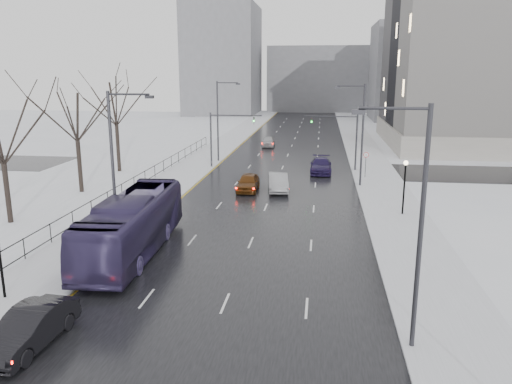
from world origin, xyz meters
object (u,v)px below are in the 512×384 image
at_px(streetlight_l_near, 116,163).
at_px(streetlight_r_near, 416,218).
at_px(mast_signal_right, 347,135).
at_px(sedan_center_far, 268,141).
at_px(tree_park_d, 82,193).
at_px(no_uturn_sign, 366,157).
at_px(tree_park_e, 120,172).
at_px(sedan_center_near, 248,182).
at_px(sedan_right_near, 278,182).
at_px(sedan_left_near, 30,328).
at_px(tree_park_c, 11,224).
at_px(sedan_right_far, 321,165).
at_px(bus, 133,225).
at_px(streetlight_r_mid, 360,130).
at_px(lamppost_r_mid, 405,179).
at_px(streetlight_l_far, 219,117).
at_px(mast_signal_left, 220,133).

bearing_deg(streetlight_l_near, streetlight_r_near, -31.48).
distance_m(mast_signal_right, sedan_center_far, 21.06).
bearing_deg(tree_park_d, no_uturn_sign, 20.32).
bearing_deg(tree_park_e, tree_park_d, -87.71).
relative_size(streetlight_r_near, sedan_center_near, 2.09).
bearing_deg(sedan_right_near, sedan_center_far, 90.44).
bearing_deg(sedan_left_near, tree_park_c, 129.22).
distance_m(tree_park_c, mast_signal_right, 35.49).
xyz_separation_m(streetlight_l_near, mast_signal_right, (15.49, 28.00, -1.51)).
xyz_separation_m(tree_park_d, sedan_center_near, (15.45, 2.72, 0.86)).
xyz_separation_m(tree_park_c, sedan_right_far, (23.00, 22.36, 0.87)).
height_order(bus, sedan_center_near, bus).
bearing_deg(streetlight_r_near, streetlight_r_mid, 90.00).
relative_size(sedan_center_near, sedan_center_far, 1.04).
distance_m(mast_signal_right, sedan_center_near, 15.21).
bearing_deg(streetlight_r_mid, tree_park_e, 171.37).
distance_m(lamppost_r_mid, sedan_center_near, 15.09).
bearing_deg(tree_park_e, streetlight_l_far, 38.57).
relative_size(mast_signal_right, sedan_right_far, 1.13).
distance_m(tree_park_d, mast_signal_right, 29.05).
distance_m(lamppost_r_mid, sedan_right_near, 12.82).
distance_m(tree_park_c, no_uturn_sign, 34.24).
bearing_deg(no_uturn_sign, sedan_right_far, 153.29).
distance_m(mast_signal_right, bus, 32.23).
bearing_deg(no_uturn_sign, streetlight_l_far, 155.27).
relative_size(mast_signal_left, sedan_right_far, 1.13).
relative_size(tree_park_e, streetlight_l_far, 1.35).
bearing_deg(streetlight_r_near, sedan_center_far, 101.82).
height_order(mast_signal_right, sedan_right_near, mast_signal_right).
xyz_separation_m(streetlight_r_near, sedan_center_far, (-11.67, 55.76, -4.79)).
relative_size(mast_signal_right, sedan_center_far, 1.41).
bearing_deg(sedan_center_near, tree_park_d, -171.16).
distance_m(no_uturn_sign, sedan_center_far, 25.24).
height_order(streetlight_l_near, mast_signal_right, streetlight_l_near).
relative_size(sedan_center_near, sedan_right_far, 0.84).
relative_size(mast_signal_right, bus, 0.49).
bearing_deg(lamppost_r_mid, mast_signal_left, 135.52).
bearing_deg(sedan_center_far, lamppost_r_mid, -69.98).
bearing_deg(mast_signal_left, sedan_center_far, 77.85).
height_order(tree_park_e, lamppost_r_mid, tree_park_e).
bearing_deg(lamppost_r_mid, streetlight_r_near, -98.06).
height_order(streetlight_l_far, lamppost_r_mid, streetlight_l_far).
bearing_deg(mast_signal_left, sedan_right_near, -54.41).
xyz_separation_m(tree_park_c, streetlight_r_near, (26.67, -14.00, 5.62)).
relative_size(mast_signal_left, bus, 0.49).
xyz_separation_m(mast_signal_right, sedan_center_near, (-9.67, -11.28, -3.25)).
relative_size(streetlight_r_near, streetlight_l_far, 1.00).
bearing_deg(bus, sedan_left_near, -93.57).
bearing_deg(bus, tree_park_c, 154.88).
bearing_deg(lamppost_r_mid, tree_park_c, -168.50).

